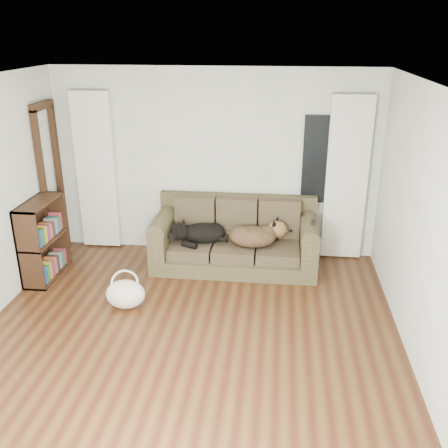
# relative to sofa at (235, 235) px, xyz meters

# --- Properties ---
(floor) EXTENTS (5.00, 5.00, 0.00)m
(floor) POSITION_rel_sofa_xyz_m (-0.34, -1.97, -0.45)
(floor) COLOR #361A0E
(floor) RESTS_ON ground
(ceiling) EXTENTS (5.00, 5.00, 0.00)m
(ceiling) POSITION_rel_sofa_xyz_m (-0.34, -1.97, 2.15)
(ceiling) COLOR white
(ceiling) RESTS_ON ground
(wall_back) EXTENTS (4.50, 0.04, 2.60)m
(wall_back) POSITION_rel_sofa_xyz_m (-0.34, 0.53, 0.85)
(wall_back) COLOR silver
(wall_back) RESTS_ON ground
(wall_right) EXTENTS (0.04, 5.00, 2.60)m
(wall_right) POSITION_rel_sofa_xyz_m (1.91, -1.97, 0.85)
(wall_right) COLOR silver
(wall_right) RESTS_ON ground
(curtain_left) EXTENTS (0.55, 0.08, 2.25)m
(curtain_left) POSITION_rel_sofa_xyz_m (-2.04, 0.45, 0.70)
(curtain_left) COLOR white
(curtain_left) RESTS_ON ground
(curtain_right) EXTENTS (0.55, 0.08, 2.25)m
(curtain_right) POSITION_rel_sofa_xyz_m (1.46, 0.45, 0.70)
(curtain_right) COLOR white
(curtain_right) RESTS_ON ground
(window_pane) EXTENTS (0.50, 0.03, 1.20)m
(window_pane) POSITION_rel_sofa_xyz_m (1.11, 0.50, 0.95)
(window_pane) COLOR black
(window_pane) RESTS_ON wall_back
(door_casing) EXTENTS (0.07, 0.60, 2.10)m
(door_casing) POSITION_rel_sofa_xyz_m (-2.54, 0.07, 0.60)
(door_casing) COLOR #322010
(door_casing) RESTS_ON ground
(sofa) EXTENTS (2.19, 0.95, 0.90)m
(sofa) POSITION_rel_sofa_xyz_m (0.00, 0.00, 0.00)
(sofa) COLOR #382D22
(sofa) RESTS_ON floor
(dog_black_lab) EXTENTS (0.61, 0.43, 0.25)m
(dog_black_lab) POSITION_rel_sofa_xyz_m (-0.46, -0.03, 0.03)
(dog_black_lab) COLOR black
(dog_black_lab) RESTS_ON sofa
(dog_shepherd) EXTENTS (0.65, 0.46, 0.29)m
(dog_shepherd) POSITION_rel_sofa_xyz_m (0.28, -0.05, 0.04)
(dog_shepherd) COLOR black
(dog_shepherd) RESTS_ON sofa
(tv_remote) EXTENTS (0.07, 0.20, 0.02)m
(tv_remote) POSITION_rel_sofa_xyz_m (1.02, -0.12, 0.28)
(tv_remote) COLOR black
(tv_remote) RESTS_ON sofa
(tote_bag) EXTENTS (0.46, 0.36, 0.34)m
(tote_bag) POSITION_rel_sofa_xyz_m (-1.16, -1.23, -0.29)
(tote_bag) COLOR silver
(tote_bag) RESTS_ON floor
(bookshelf) EXTENTS (0.36, 0.85, 1.04)m
(bookshelf) POSITION_rel_sofa_xyz_m (-2.43, -0.58, 0.05)
(bookshelf) COLOR #322010
(bookshelf) RESTS_ON floor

